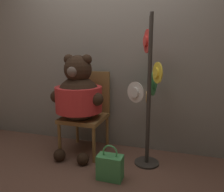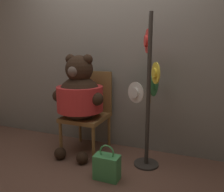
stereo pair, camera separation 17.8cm
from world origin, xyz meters
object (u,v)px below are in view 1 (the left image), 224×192
(hat_display_rack, at_px, (148,92))
(handbag_on_ground, at_px, (110,167))
(chair, at_px, (87,109))
(teddy_bear, at_px, (79,96))

(hat_display_rack, xyz_separation_m, handbag_on_ground, (-0.29, -0.49, -0.69))
(chair, height_order, hat_display_rack, hat_display_rack)
(hat_display_rack, relative_size, handbag_on_ground, 4.55)
(chair, xyz_separation_m, hat_display_rack, (0.79, -0.11, 0.29))
(chair, xyz_separation_m, teddy_bear, (-0.03, -0.18, 0.21))
(teddy_bear, height_order, hat_display_rack, hat_display_rack)
(chair, relative_size, teddy_bear, 0.82)
(chair, height_order, handbag_on_ground, chair)
(teddy_bear, relative_size, hat_display_rack, 0.75)
(hat_display_rack, height_order, handbag_on_ground, hat_display_rack)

